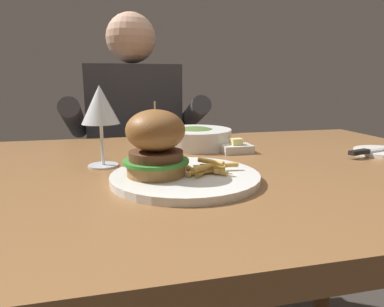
# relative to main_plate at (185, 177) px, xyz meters

# --- Properties ---
(dining_table) EXTENTS (1.45, 0.84, 0.74)m
(dining_table) POSITION_rel_main_plate_xyz_m (-0.01, 0.11, -0.09)
(dining_table) COLOR brown
(dining_table) RESTS_ON ground
(main_plate) EXTENTS (0.27, 0.27, 0.01)m
(main_plate) POSITION_rel_main_plate_xyz_m (0.00, 0.00, 0.00)
(main_plate) COLOR white
(main_plate) RESTS_ON dining_table
(burger_sandwich) EXTENTS (0.12, 0.12, 0.13)m
(burger_sandwich) POSITION_rel_main_plate_xyz_m (-0.05, 0.00, 0.07)
(burger_sandwich) COLOR #9E6B38
(burger_sandwich) RESTS_ON main_plate
(fries_pile) EXTENTS (0.11, 0.07, 0.03)m
(fries_pile) POSITION_rel_main_plate_xyz_m (0.04, -0.01, 0.02)
(fries_pile) COLOR gold
(fries_pile) RESTS_ON main_plate
(wine_glass) EXTENTS (0.08, 0.08, 0.17)m
(wine_glass) POSITION_rel_main_plate_xyz_m (-0.15, 0.15, 0.12)
(wine_glass) COLOR silver
(wine_glass) RESTS_ON dining_table
(bread_plate) EXTENTS (0.14, 0.14, 0.01)m
(bread_plate) POSITION_rel_main_plate_xyz_m (0.53, 0.11, -0.00)
(bread_plate) COLOR white
(bread_plate) RESTS_ON dining_table
(table_knife) EXTENTS (0.19, 0.07, 0.01)m
(table_knife) POSITION_rel_main_plate_xyz_m (0.49, 0.10, 0.01)
(table_knife) COLOR silver
(table_knife) RESTS_ON bread_plate
(butter_dish) EXTENTS (0.08, 0.06, 0.04)m
(butter_dish) POSITION_rel_main_plate_xyz_m (0.18, 0.22, 0.00)
(butter_dish) COLOR white
(butter_dish) RESTS_ON dining_table
(soup_bowl) EXTENTS (0.20, 0.20, 0.06)m
(soup_bowl) POSITION_rel_main_plate_xyz_m (0.10, 0.31, 0.02)
(soup_bowl) COLOR white
(soup_bowl) RESTS_ON dining_table
(diner_person) EXTENTS (0.51, 0.36, 1.18)m
(diner_person) POSITION_rel_main_plate_xyz_m (-0.04, 0.80, -0.18)
(diner_person) COLOR #282833
(diner_person) RESTS_ON ground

